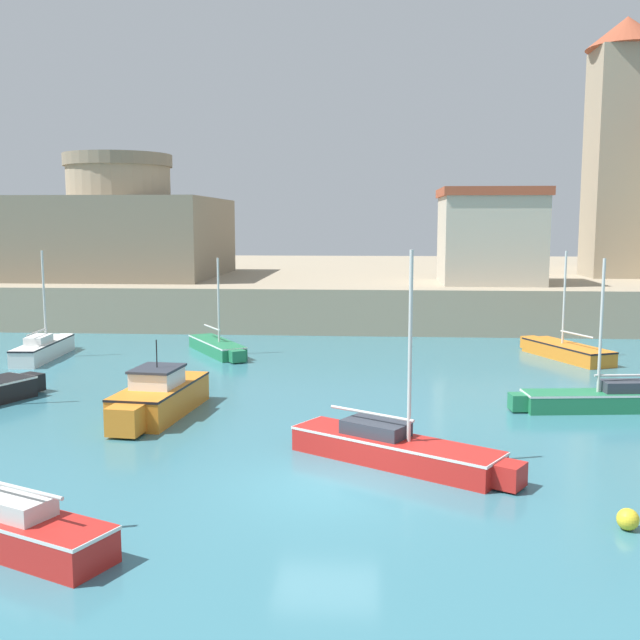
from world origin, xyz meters
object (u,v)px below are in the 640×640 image
at_px(sailboat_white_8, 44,348).
at_px(mooring_buoy, 628,519).
at_px(sailboat_green_2, 609,398).
at_px(motorboat_orange_7, 158,397).
at_px(harbor_shed_near_wharf, 490,236).
at_px(sailboat_red_4, 397,448).
at_px(sailboat_orange_5, 565,350).
at_px(fortress, 121,231).
at_px(sailboat_green_9, 218,346).

relative_size(sailboat_white_8, mooring_buoy, 12.47).
distance_m(sailboat_green_2, motorboat_orange_7, 14.84).
xyz_separation_m(sailboat_green_2, mooring_buoy, (-2.63, -9.91, -0.19)).
bearing_deg(sailboat_green_2, sailboat_white_8, 160.92).
distance_m(sailboat_white_8, mooring_buoy, 26.96).
bearing_deg(harbor_shed_near_wharf, sailboat_red_4, -103.36).
bearing_deg(sailboat_orange_5, sailboat_red_4, -117.60).
bearing_deg(mooring_buoy, sailboat_white_8, 138.64).
height_order(sailboat_green_2, sailboat_orange_5, sailboat_green_2).
distance_m(sailboat_red_4, fortress, 35.99).
bearing_deg(harbor_shed_near_wharf, sailboat_white_8, -150.10).
xyz_separation_m(sailboat_orange_5, mooring_buoy, (-3.60, -19.49, -0.16)).
relative_size(sailboat_green_2, sailboat_red_4, 1.07).
bearing_deg(sailboat_red_4, motorboat_orange_7, 149.86).
distance_m(sailboat_red_4, mooring_buoy, 5.99).
height_order(motorboat_orange_7, sailboat_white_8, sailboat_white_8).
bearing_deg(motorboat_orange_7, sailboat_green_2, 6.46).
relative_size(motorboat_orange_7, mooring_buoy, 12.24).
bearing_deg(sailboat_white_8, sailboat_green_2, -19.08).
bearing_deg(fortress, sailboat_orange_5, -30.58).
relative_size(sailboat_green_9, fortress, 0.39).
height_order(sailboat_green_9, fortress, fortress).
relative_size(fortress, harbor_shed_near_wharf, 2.17).
bearing_deg(sailboat_green_9, sailboat_green_2, -32.48).
height_order(sailboat_red_4, sailboat_green_9, sailboat_red_4).
bearing_deg(mooring_buoy, motorboat_orange_7, 145.80).
bearing_deg(sailboat_green_9, fortress, 122.57).
height_order(sailboat_green_2, harbor_shed_near_wharf, harbor_shed_near_wharf).
xyz_separation_m(motorboat_orange_7, harbor_shed_near_wharf, (13.85, 22.21, 4.77)).
xyz_separation_m(sailboat_red_4, mooring_buoy, (4.58, -3.86, -0.20)).
relative_size(sailboat_orange_5, sailboat_green_9, 1.09).
bearing_deg(motorboat_orange_7, sailboat_orange_5, 35.61).
xyz_separation_m(motorboat_orange_7, fortress, (-10.15, 26.54, 4.98)).
height_order(sailboat_green_2, fortress, fortress).
distance_m(sailboat_green_2, sailboat_orange_5, 9.64).
height_order(sailboat_green_9, mooring_buoy, sailboat_green_9).
distance_m(motorboat_orange_7, mooring_buoy, 14.66).
xyz_separation_m(sailboat_green_2, sailboat_green_9, (-15.17, 9.66, -0.06)).
bearing_deg(motorboat_orange_7, fortress, 110.92).
bearing_deg(sailboat_green_9, harbor_shed_near_wharf, 37.31).
relative_size(sailboat_green_2, mooring_buoy, 14.04).
bearing_deg(sailboat_red_4, sailboat_white_8, 138.29).
bearing_deg(sailboat_white_8, sailboat_green_9, 12.83).
height_order(sailboat_green_9, harbor_shed_near_wharf, harbor_shed_near_wharf).
relative_size(sailboat_white_8, harbor_shed_near_wharf, 0.92).
distance_m(mooring_buoy, harbor_shed_near_wharf, 30.93).
distance_m(sailboat_orange_5, motorboat_orange_7, 19.33).
distance_m(sailboat_red_4, harbor_shed_near_wharf, 27.77).
bearing_deg(sailboat_green_9, mooring_buoy, -57.32).
bearing_deg(sailboat_white_8, mooring_buoy, -41.36).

